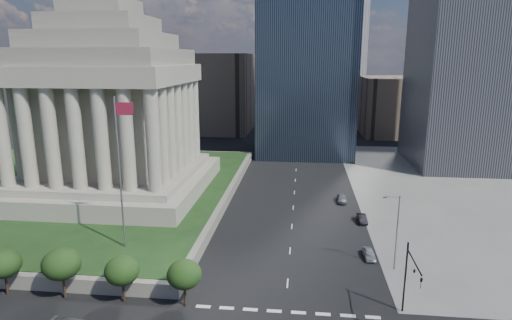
# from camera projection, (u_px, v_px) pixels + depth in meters

# --- Properties ---
(ground) EXTENTS (500.00, 500.00, 0.00)m
(ground) POSITION_uv_depth(u_px,v_px,m) (298.00, 148.00, 129.00)
(ground) COLOR black
(ground) RESTS_ON ground
(plaza_terrace) EXTENTS (66.00, 70.00, 1.80)m
(plaza_terrace) POSITION_uv_depth(u_px,v_px,m) (68.00, 190.00, 85.27)
(plaza_terrace) COLOR slate
(plaza_terrace) RESTS_ON ground
(plaza_lawn) EXTENTS (64.00, 68.00, 0.10)m
(plaza_lawn) POSITION_uv_depth(u_px,v_px,m) (67.00, 185.00, 85.05)
(plaza_lawn) COLOR black
(plaza_lawn) RESTS_ON plaza_terrace
(war_memorial) EXTENTS (34.00, 34.00, 39.00)m
(war_memorial) POSITION_uv_depth(u_px,v_px,m) (108.00, 87.00, 77.38)
(war_memorial) COLOR gray
(war_memorial) RESTS_ON plaza_lawn
(flagpole) EXTENTS (2.52, 0.24, 20.00)m
(flagpole) POSITION_uv_depth(u_px,v_px,m) (120.00, 165.00, 54.81)
(flagpole) COLOR slate
(flagpole) RESTS_ON plaza_lawn
(midrise_glass) EXTENTS (26.00, 26.00, 60.00)m
(midrise_glass) POSITION_uv_depth(u_px,v_px,m) (307.00, 45.00, 116.96)
(midrise_glass) COLOR black
(midrise_glass) RESTS_ON ground
(building_filler_ne) EXTENTS (20.00, 30.00, 20.00)m
(building_filler_ne) POSITION_uv_depth(u_px,v_px,m) (390.00, 105.00, 152.25)
(building_filler_ne) COLOR brown
(building_filler_ne) RESTS_ON ground
(building_filler_nw) EXTENTS (24.00, 30.00, 28.00)m
(building_filler_nw) POSITION_uv_depth(u_px,v_px,m) (218.00, 93.00, 157.94)
(building_filler_nw) COLOR brown
(building_filler_nw) RESTS_ON ground
(traffic_signal_ne) EXTENTS (0.30, 5.74, 8.00)m
(traffic_signal_ne) POSITION_uv_depth(u_px,v_px,m) (410.00, 275.00, 43.02)
(traffic_signal_ne) COLOR black
(traffic_signal_ne) RESTS_ON ground
(street_lamp_north) EXTENTS (2.13, 0.22, 10.00)m
(street_lamp_north) POSITION_uv_depth(u_px,v_px,m) (396.00, 228.00, 53.76)
(street_lamp_north) COLOR slate
(street_lamp_north) RESTS_ON ground
(parked_sedan_near) EXTENTS (3.79, 1.67, 1.27)m
(parked_sedan_near) POSITION_uv_depth(u_px,v_px,m) (369.00, 254.00, 58.06)
(parked_sedan_near) COLOR #9A9CA2
(parked_sedan_near) RESTS_ON ground
(parked_sedan_mid) EXTENTS (3.88, 1.50, 1.26)m
(parked_sedan_mid) POSITION_uv_depth(u_px,v_px,m) (362.00, 219.00, 70.72)
(parked_sedan_mid) COLOR black
(parked_sedan_mid) RESTS_ON ground
(parked_sedan_far) EXTENTS (1.76, 4.24, 1.44)m
(parked_sedan_far) POSITION_uv_depth(u_px,v_px,m) (342.00, 198.00, 80.64)
(parked_sedan_far) COLOR slate
(parked_sedan_far) RESTS_ON ground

